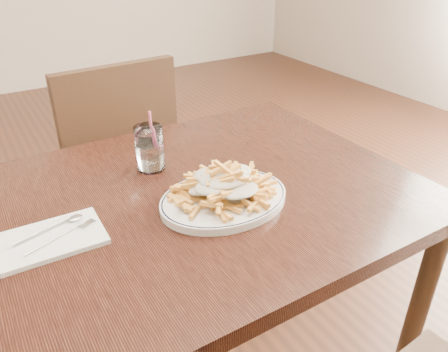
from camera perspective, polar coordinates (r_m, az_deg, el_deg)
table at (r=1.06m, az=-7.43°, el=-6.70°), size 1.20×0.80×0.75m
chair_far at (r=1.72m, az=-14.00°, el=1.81°), size 0.45×0.45×0.91m
fries_plate at (r=0.99m, az=0.00°, el=-3.01°), size 0.32×0.28×0.02m
loaded_fries at (r=0.96m, az=-0.00°, el=-0.79°), size 0.24×0.20×0.07m
napkin at (r=0.94m, az=-21.72°, el=-7.69°), size 0.21×0.14×0.01m
cutlery at (r=0.94m, az=-21.89°, el=-7.15°), size 0.17×0.11×0.01m
water_glass at (r=1.13m, az=-9.66°, el=3.30°), size 0.07×0.07×0.16m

